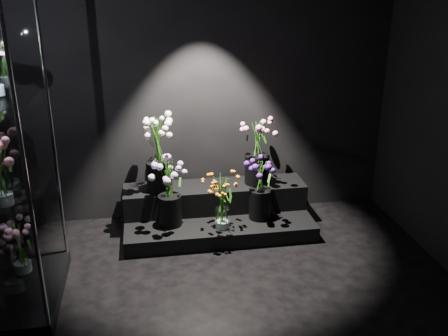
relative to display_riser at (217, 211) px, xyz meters
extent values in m
plane|color=black|center=(-0.10, -1.62, -0.17)|extent=(4.00, 4.00, 0.00)
plane|color=black|center=(-0.10, 0.38, 1.23)|extent=(4.00, 0.00, 4.00)
cube|color=black|center=(0.00, -0.10, -0.10)|extent=(1.89, 0.84, 0.16)
cube|color=black|center=(0.00, 0.11, 0.11)|extent=(1.89, 0.42, 0.26)
cube|color=black|center=(-1.76, -0.99, -0.12)|extent=(0.65, 1.09, 0.11)
cube|color=white|center=(-1.76, -0.99, 0.75)|extent=(0.59, 1.03, 0.01)
cylinder|color=white|center=(0.00, -0.34, 0.09)|extent=(0.14, 0.14, 0.21)
cylinder|color=black|center=(-0.49, -0.19, 0.14)|extent=(0.22, 0.22, 0.31)
cylinder|color=black|center=(0.42, -0.19, 0.14)|extent=(0.23, 0.23, 0.31)
cylinder|color=black|center=(-0.57, 0.09, 0.40)|extent=(0.26, 0.26, 0.30)
cylinder|color=black|center=(0.44, 0.10, 0.40)|extent=(0.25, 0.25, 0.31)
cylinder|color=white|center=(-1.70, -1.19, 0.88)|extent=(0.14, 0.14, 0.25)
cylinder|color=white|center=(-1.77, -0.75, 0.06)|extent=(0.15, 0.15, 0.24)
camera|label=1|loc=(-0.68, -4.62, 2.26)|focal=40.00mm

